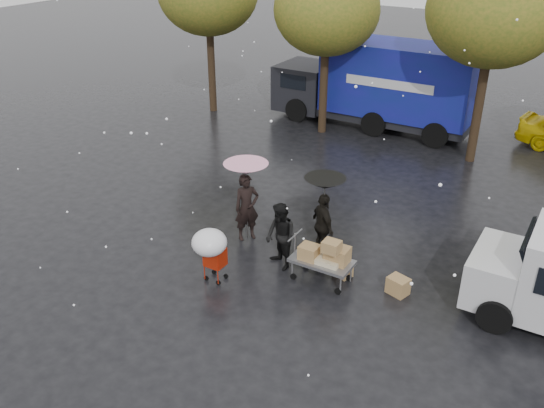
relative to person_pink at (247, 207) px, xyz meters
The scene contains 12 objects.
ground 2.05m from the person_pink, 40.07° to the right, with size 90.00×90.00×0.00m, color black.
person_pink is the anchor object (origin of this frame).
person_middle 1.70m from the person_pink, 27.42° to the right, with size 0.85×0.66×1.76m, color black.
person_black 2.19m from the person_pink, ahead, with size 1.04×0.43×1.78m, color black.
umbrella_pink 1.14m from the person_pink, ahead, with size 1.19×1.19×2.24m.
umbrella_black 2.46m from the person_pink, ahead, with size 1.05×1.05×2.23m.
vendor_cart 2.88m from the person_pink, 16.25° to the right, with size 1.52×0.80×1.27m.
shopping_cart 2.30m from the person_pink, 78.77° to the right, with size 0.84×0.84×1.46m.
blue_truck 10.64m from the person_pink, 92.43° to the left, with size 8.30×2.60×3.50m.
box_ground_near 4.54m from the person_pink, ahead, with size 0.47×0.38×0.42m, color #9B7643.
box_ground_far 3.16m from the person_pink, ahead, with size 0.42×0.33×0.33m, color #9B7643.
tree_row 9.77m from the person_pink, 84.03° to the left, with size 21.60×4.40×7.12m.
Camera 1 is at (6.29, -10.31, 8.08)m, focal length 38.00 mm.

